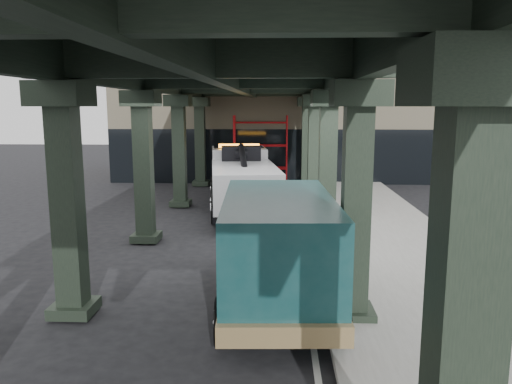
# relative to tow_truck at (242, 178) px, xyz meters

# --- Properties ---
(ground) EXTENTS (90.00, 90.00, 0.00)m
(ground) POSITION_rel_tow_truck_xyz_m (0.57, -7.28, -1.42)
(ground) COLOR black
(ground) RESTS_ON ground
(sidewalk) EXTENTS (5.00, 40.00, 0.15)m
(sidewalk) POSITION_rel_tow_truck_xyz_m (5.07, -5.28, -1.35)
(sidewalk) COLOR gray
(sidewalk) RESTS_ON ground
(lane_stripe) EXTENTS (0.12, 38.00, 0.01)m
(lane_stripe) POSITION_rel_tow_truck_xyz_m (2.27, -5.28, -1.42)
(lane_stripe) COLOR silver
(lane_stripe) RESTS_ON ground
(viaduct) EXTENTS (7.40, 32.00, 6.40)m
(viaduct) POSITION_rel_tow_truck_xyz_m (0.17, -5.28, 4.04)
(viaduct) COLOR black
(viaduct) RESTS_ON ground
(building) EXTENTS (22.00, 10.00, 8.00)m
(building) POSITION_rel_tow_truck_xyz_m (2.57, 12.72, 2.58)
(building) COLOR #C6B793
(building) RESTS_ON ground
(scaffolding) EXTENTS (3.08, 0.88, 4.00)m
(scaffolding) POSITION_rel_tow_truck_xyz_m (0.57, 7.36, 0.68)
(scaffolding) COLOR red
(scaffolding) RESTS_ON ground
(tow_truck) EXTENTS (3.58, 9.14, 2.92)m
(tow_truck) POSITION_rel_tow_truck_xyz_m (0.00, 0.00, 0.00)
(tow_truck) COLOR black
(tow_truck) RESTS_ON ground
(towed_van) EXTENTS (2.80, 6.46, 2.58)m
(towed_van) POSITION_rel_tow_truck_xyz_m (1.57, -10.38, -0.04)
(towed_van) COLOR #113B3C
(towed_van) RESTS_ON ground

